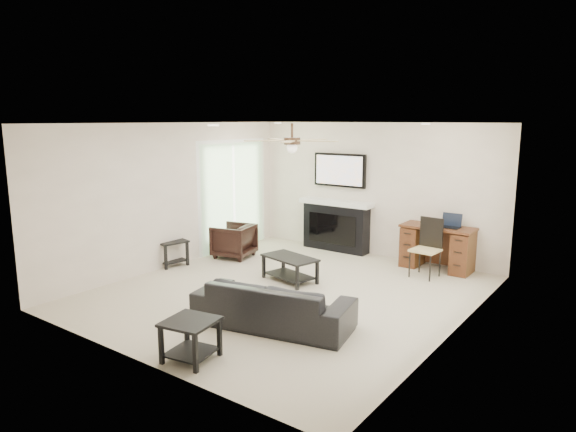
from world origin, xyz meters
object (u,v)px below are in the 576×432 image
at_px(sofa, 273,304).
at_px(coffee_table, 290,269).
at_px(armchair, 234,241).
at_px(fireplace_unit, 336,203).
at_px(desk, 437,248).

xyz_separation_m(sofa, coffee_table, (-0.90, 1.60, -0.09)).
xyz_separation_m(armchair, fireplace_unit, (1.27, 1.58, 0.64)).
bearing_deg(sofa, armchair, -51.70).
height_order(sofa, armchair, armchair).
xyz_separation_m(coffee_table, desk, (1.66, 2.03, 0.18)).
bearing_deg(fireplace_unit, desk, -2.49).
height_order(armchair, coffee_table, armchair).
relative_size(sofa, armchair, 2.86).
height_order(armchair, fireplace_unit, fireplace_unit).
bearing_deg(armchair, sofa, 37.93).
bearing_deg(sofa, fireplace_unit, -82.46).
bearing_deg(sofa, coffee_table, -72.76).
bearing_deg(desk, armchair, -156.18).
bearing_deg(armchair, coffee_table, 59.59).
relative_size(armchair, desk, 0.57).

